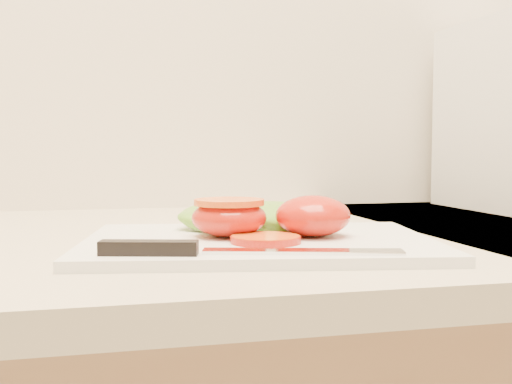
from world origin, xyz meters
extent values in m
cube|color=beige|center=(0.00, 1.68, 0.92)|extent=(3.92, 0.65, 0.03)
cube|color=silver|center=(-0.04, 1.55, 0.94)|extent=(0.38, 0.30, 0.01)
ellipsoid|color=red|center=(0.02, 1.55, 0.96)|extent=(0.08, 0.08, 0.04)
ellipsoid|color=red|center=(-0.07, 1.57, 0.96)|extent=(0.08, 0.08, 0.04)
cylinder|color=red|center=(-0.07, 1.57, 0.97)|extent=(0.07, 0.07, 0.01)
cylinder|color=orange|center=(-0.04, 1.52, 0.94)|extent=(0.06, 0.06, 0.01)
ellipsoid|color=#71C534|center=(-0.04, 1.63, 0.95)|extent=(0.15, 0.11, 0.03)
ellipsoid|color=#71C534|center=(0.00, 1.62, 0.95)|extent=(0.14, 0.14, 0.03)
cube|color=silver|center=(-0.02, 1.46, 0.94)|extent=(0.17, 0.07, 0.00)
cube|color=black|center=(-0.15, 1.48, 0.95)|extent=(0.08, 0.04, 0.01)
camera|label=1|loc=(-0.19, 0.94, 1.03)|focal=45.00mm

